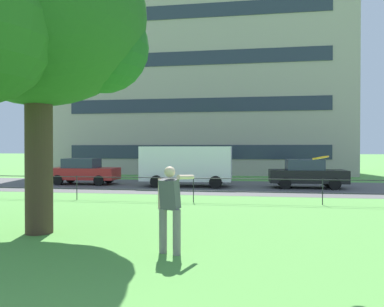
{
  "coord_description": "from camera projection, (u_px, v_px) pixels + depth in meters",
  "views": [
    {
      "loc": [
        2.2,
        -0.7,
        2.12
      ],
      "look_at": [
        0.5,
        10.23,
        1.97
      ],
      "focal_mm": 34.84,
      "sensor_mm": 36.0,
      "label": 1
    }
  ],
  "objects": [
    {
      "name": "car_red_center",
      "position": [
        84.0,
        171.0,
        22.16
      ],
      "size": [
        4.04,
        1.88,
        1.54
      ],
      "color": "red",
      "rests_on": "ground"
    },
    {
      "name": "person_thrower",
      "position": [
        170.0,
        206.0,
        7.49
      ],
      "size": [
        0.69,
        0.74,
        1.76
      ],
      "color": "slate",
      "rests_on": "ground"
    },
    {
      "name": "park_fence",
      "position": [
        193.0,
        185.0,
        14.73
      ],
      "size": [
        39.33,
        0.04,
        1.0
      ],
      "color": "#232328",
      "rests_on": "ground"
    },
    {
      "name": "tree_large_lawn",
      "position": [
        32.0,
        19.0,
        9.18
      ],
      "size": [
        5.93,
        6.39,
        7.78
      ],
      "color": "#423023",
      "rests_on": "ground"
    },
    {
      "name": "street_strip",
      "position": [
        210.0,
        187.0,
        20.7
      ],
      "size": [
        80.0,
        7.76,
        0.01
      ],
      "primitive_type": "cube",
      "color": "#565454",
      "rests_on": "ground"
    },
    {
      "name": "car_black_left",
      "position": [
        307.0,
        174.0,
        20.01
      ],
      "size": [
        4.02,
        1.86,
        1.54
      ],
      "color": "black",
      "rests_on": "ground"
    },
    {
      "name": "apartment_building_background",
      "position": [
        203.0,
        89.0,
        34.66
      ],
      "size": [
        25.07,
        10.76,
        15.27
      ],
      "color": "#ADA393",
      "rests_on": "ground"
    },
    {
      "name": "panel_van_right",
      "position": [
        187.0,
        164.0,
        20.84
      ],
      "size": [
        5.03,
        2.16,
        2.24
      ],
      "color": "white",
      "rests_on": "ground"
    },
    {
      "name": "frisbee",
      "position": [
        321.0,
        158.0,
        6.28
      ],
      "size": [
        0.36,
        0.36,
        0.07
      ],
      "color": "orange"
    }
  ]
}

